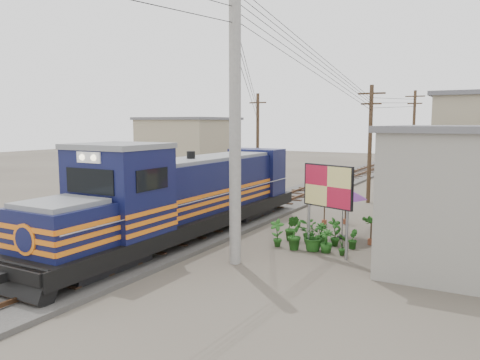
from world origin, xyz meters
The scene contains 14 objects.
ground centered at (0.00, 0.00, 0.00)m, with size 120.00×120.00×0.00m, color #473F35.
ballast centered at (0.00, 10.00, 0.08)m, with size 3.60×70.00×0.16m, color #595651.
track centered at (0.00, 10.00, 0.26)m, with size 1.15×70.00×0.12m.
locomotive centered at (0.00, 1.35, 1.73)m, with size 2.94×15.99×3.96m.
utility_pole_main centered at (3.50, -0.50, 5.00)m, with size 0.40×0.40×10.00m.
wooden_pole_mid centered at (4.50, 14.00, 3.68)m, with size 1.60×0.24×7.00m.
wooden_pole_far centered at (4.80, 28.00, 3.93)m, with size 1.60×0.24×7.50m.
wooden_pole_left centered at (-5.00, 18.00, 3.68)m, with size 1.60×0.24×7.00m.
power_lines centered at (-0.14, 8.49, 7.56)m, with size 9.65×19.00×3.30m.
shophouse_left centered at (-10.00, 16.00, 2.61)m, with size 6.30×6.30×5.20m.
billboard centered at (5.92, 2.00, 2.43)m, with size 2.05×0.86×3.30m.
market_umbrella centered at (5.70, 4.66, 1.93)m, with size 2.07×2.07×2.20m.
vendor centered at (6.95, 7.38, 0.86)m, with size 0.62×0.41×1.71m, color black.
plant_nursery centered at (5.08, 2.62, 0.51)m, with size 3.19×2.28×1.13m.
Camera 1 is at (11.21, -14.09, 4.80)m, focal length 35.00 mm.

